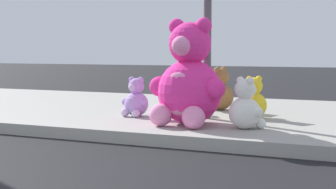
# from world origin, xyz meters

# --- Properties ---
(sidewalk) EXTENTS (28.00, 4.40, 0.15)m
(sidewalk) POSITION_xyz_m (0.00, 5.20, 0.07)
(sidewalk) COLOR #9E9B93
(sidewalk) RESTS_ON ground_plane
(plush_pink_large) EXTENTS (1.05, 0.95, 1.37)m
(plush_pink_large) POSITION_xyz_m (0.93, 3.81, 0.70)
(plush_pink_large) COLOR #F22D93
(plush_pink_large) RESTS_ON sidewalk
(plush_teal) EXTENTS (0.37, 0.36, 0.52)m
(plush_teal) POSITION_xyz_m (0.42, 4.84, 0.36)
(plush_teal) COLOR teal
(plush_teal) RESTS_ON sidewalk
(plush_white) EXTENTS (0.45, 0.46, 0.64)m
(plush_white) POSITION_xyz_m (1.69, 3.75, 0.40)
(plush_white) COLOR white
(plush_white) RESTS_ON sidewalk
(plush_lavender) EXTENTS (0.44, 0.40, 0.58)m
(plush_lavender) POSITION_xyz_m (-0.03, 4.23, 0.38)
(plush_lavender) COLOR #B28CD8
(plush_lavender) RESTS_ON sidewalk
(plush_yellow) EXTENTS (0.43, 0.42, 0.60)m
(plush_yellow) POSITION_xyz_m (1.60, 4.67, 0.39)
(plush_yellow) COLOR yellow
(plush_yellow) RESTS_ON sidewalk
(plush_brown) EXTENTS (0.50, 0.53, 0.70)m
(plush_brown) POSITION_xyz_m (0.91, 5.38, 0.43)
(plush_brown) COLOR olive
(plush_brown) RESTS_ON sidewalk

